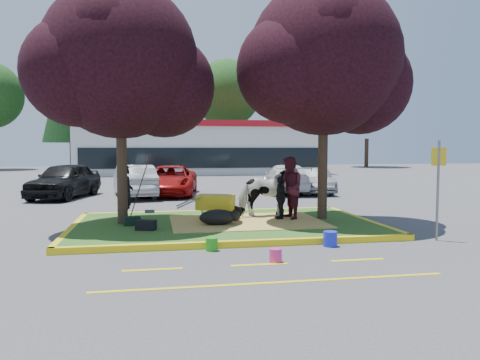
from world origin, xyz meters
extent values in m
plane|color=#424244|center=(0.00, 0.00, 0.00)|extent=(90.00, 90.00, 0.00)
cube|color=#244F18|center=(0.00, 0.00, 0.07)|extent=(8.00, 5.00, 0.15)
cube|color=yellow|center=(0.00, -2.58, 0.07)|extent=(8.30, 0.16, 0.15)
cube|color=yellow|center=(0.00, 2.58, 0.07)|extent=(8.30, 0.16, 0.15)
cube|color=yellow|center=(-4.08, 0.00, 0.07)|extent=(0.16, 5.30, 0.15)
cube|color=yellow|center=(4.08, 0.00, 0.07)|extent=(0.16, 5.30, 0.15)
cube|color=tan|center=(0.60, 0.00, 0.15)|extent=(4.20, 3.00, 0.01)
cylinder|color=black|center=(-2.80, 0.40, 1.91)|extent=(0.28, 0.28, 3.53)
sphere|color=black|center=(-2.80, 0.40, 4.56)|extent=(4.20, 4.20, 4.20)
sphere|color=black|center=(-1.64, 0.60, 3.93)|extent=(2.86, 2.86, 2.86)
sphere|color=black|center=(-3.85, 0.10, 4.18)|extent=(2.86, 2.86, 2.86)
cylinder|color=black|center=(2.90, 0.20, 2.00)|extent=(0.28, 0.28, 3.70)
sphere|color=black|center=(2.90, 0.20, 4.77)|extent=(4.40, 4.40, 4.40)
sphere|color=black|center=(4.11, 0.40, 4.11)|extent=(2.99, 2.99, 2.99)
sphere|color=black|center=(1.80, -0.10, 4.37)|extent=(2.99, 2.99, 2.99)
cube|color=yellow|center=(-2.00, -4.20, 0.00)|extent=(1.10, 0.12, 0.01)
cube|color=yellow|center=(0.00, -4.20, 0.00)|extent=(1.10, 0.12, 0.01)
cube|color=yellow|center=(2.00, -4.20, 0.00)|extent=(1.10, 0.12, 0.01)
cube|color=yellow|center=(0.00, -5.40, 0.00)|extent=(6.00, 0.10, 0.01)
cube|color=silver|center=(2.00, 28.00, 2.00)|extent=(20.00, 8.00, 4.00)
cube|color=#B2131A|center=(2.00, 28.00, 4.15)|extent=(20.40, 8.40, 0.50)
cube|color=black|center=(2.00, 23.95, 1.40)|extent=(19.00, 0.10, 1.60)
cylinder|color=black|center=(-10.00, 37.00, 1.96)|extent=(0.44, 0.44, 3.92)
cone|color=black|center=(-10.00, 37.00, 8.68)|extent=(5.60, 5.60, 11.90)
cylinder|color=black|center=(-2.00, 38.50, 1.54)|extent=(0.44, 0.44, 3.08)
sphere|color=#143811|center=(-2.00, 38.50, 6.82)|extent=(6.16, 6.16, 6.16)
cylinder|color=black|center=(6.00, 37.50, 1.82)|extent=(0.44, 0.44, 3.64)
sphere|color=#143811|center=(6.00, 37.50, 8.06)|extent=(7.28, 7.28, 7.28)
cylinder|color=black|center=(14.00, 38.00, 1.75)|extent=(0.44, 0.44, 3.50)
cone|color=black|center=(14.00, 38.00, 7.75)|extent=(5.00, 5.00, 10.62)
cylinder|color=black|center=(22.00, 37.00, 1.61)|extent=(0.44, 0.44, 3.22)
sphere|color=#143811|center=(22.00, 37.00, 7.13)|extent=(6.44, 6.44, 6.44)
imported|color=white|center=(1.42, 0.76, 0.90)|extent=(1.91, 1.15, 1.51)
ellipsoid|color=black|center=(-0.28, -0.43, 0.36)|extent=(1.04, 0.68, 0.42)
imported|color=black|center=(-2.72, 1.00, 0.94)|extent=(0.41, 0.60, 1.58)
imported|color=#441320|center=(1.91, 0.22, 1.06)|extent=(0.79, 0.96, 1.82)
imported|color=black|center=(1.64, 0.25, 0.77)|extent=(0.32, 0.74, 1.25)
cylinder|color=black|center=(0.38, 0.54, 0.34)|extent=(0.38, 0.20, 0.38)
cylinder|color=slate|center=(-0.57, 0.31, 0.29)|extent=(0.04, 0.04, 0.27)
cylinder|color=slate|center=(-0.57, 0.77, 0.29)|extent=(0.04, 0.04, 0.27)
cube|color=gold|center=(-0.20, 0.54, 0.66)|extent=(1.20, 0.95, 0.42)
cylinder|color=slate|center=(-0.99, 0.31, 0.68)|extent=(0.66, 0.27, 0.35)
cylinder|color=slate|center=(-0.99, 0.77, 0.68)|extent=(0.66, 0.27, 0.35)
cube|color=black|center=(-2.16, -0.85, 0.27)|extent=(0.55, 0.42, 0.25)
cube|color=black|center=(-2.54, -0.02, 0.26)|extent=(0.46, 0.34, 0.22)
cylinder|color=slate|center=(4.71, -2.70, 1.20)|extent=(0.06, 0.06, 2.39)
cube|color=gold|center=(4.71, -2.70, 2.01)|extent=(0.32, 0.16, 0.43)
cylinder|color=#239C18|center=(-0.74, -2.83, 0.14)|extent=(0.30, 0.30, 0.28)
cylinder|color=#D22E84|center=(0.36, -4.05, 0.13)|extent=(0.31, 0.31, 0.26)
cylinder|color=#1B28D9|center=(1.94, -2.87, 0.17)|extent=(0.36, 0.36, 0.34)
imported|color=black|center=(-5.81, 8.90, 0.78)|extent=(3.03, 4.92, 1.57)
imported|color=#A0A3A7|center=(-2.79, 8.60, 0.73)|extent=(2.18, 4.59, 1.45)
imported|color=#A2100D|center=(-1.18, 9.21, 0.69)|extent=(2.97, 5.24, 1.38)
imported|color=silver|center=(4.44, 9.28, 0.69)|extent=(2.61, 5.01, 1.39)
imported|color=#56585D|center=(5.72, 8.78, 0.61)|extent=(1.67, 3.81, 1.22)
camera|label=1|loc=(-1.97, -12.73, 2.23)|focal=35.00mm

